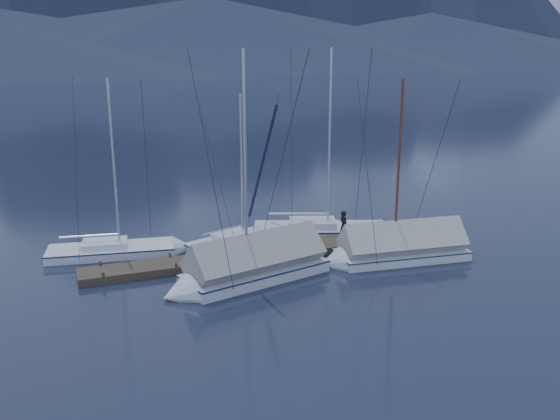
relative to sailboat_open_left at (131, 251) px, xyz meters
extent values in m
plane|color=black|center=(6.47, -4.75, -0.16)|extent=(1000.00, 1000.00, 0.00)
cone|color=#192133|center=(66.47, 240.25, 15.84)|extent=(390.00, 390.00, 32.00)
cone|color=#192133|center=(186.47, 245.25, 13.84)|extent=(364.00, 364.00, 28.00)
cube|color=#382D23|center=(6.47, -2.75, 0.01)|extent=(18.00, 1.50, 0.34)
cube|color=black|center=(0.47, -2.75, -0.21)|extent=(3.00, 1.30, 0.30)
cube|color=black|center=(6.47, -2.75, -0.21)|extent=(3.00, 1.30, 0.30)
cube|color=black|center=(12.47, -2.75, -0.21)|extent=(3.00, 1.30, 0.30)
cylinder|color=#382D23|center=(-1.53, -2.05, 0.19)|extent=(0.12, 0.12, 0.35)
cylinder|color=#382D23|center=(-1.53, -3.45, 0.19)|extent=(0.12, 0.12, 0.35)
cylinder|color=#382D23|center=(1.47, -2.05, 0.19)|extent=(0.12, 0.12, 0.35)
cylinder|color=#382D23|center=(1.47, -3.45, 0.19)|extent=(0.12, 0.12, 0.35)
cylinder|color=#382D23|center=(4.47, -2.05, 0.19)|extent=(0.12, 0.12, 0.35)
cylinder|color=#382D23|center=(4.47, -3.45, 0.19)|extent=(0.12, 0.12, 0.35)
cylinder|color=#382D23|center=(7.47, -2.05, 0.19)|extent=(0.12, 0.12, 0.35)
cylinder|color=#382D23|center=(7.47, -3.45, 0.19)|extent=(0.12, 0.12, 0.35)
cylinder|color=#382D23|center=(10.47, -2.05, 0.19)|extent=(0.12, 0.12, 0.35)
cylinder|color=#382D23|center=(10.47, -3.45, 0.19)|extent=(0.12, 0.12, 0.35)
cylinder|color=#382D23|center=(13.47, -2.05, 0.19)|extent=(0.12, 0.12, 0.35)
cylinder|color=#382D23|center=(13.47, -3.45, 0.19)|extent=(0.12, 0.12, 0.35)
cube|color=silver|center=(-0.84, 0.14, -0.04)|extent=(5.98, 2.80, 0.63)
cube|color=silver|center=(-0.84, 0.14, -0.33)|extent=(5.00, 1.82, 0.29)
cube|color=#19304B|center=(-0.84, 0.14, 0.23)|extent=(6.04, 2.83, 0.06)
cone|color=silver|center=(2.42, -0.39, -0.04)|extent=(1.33, 1.98, 1.84)
cube|color=silver|center=(-1.13, 0.18, 0.42)|extent=(2.20, 1.64, 0.29)
cylinder|color=#B2B7BF|center=(-0.47, 0.07, 4.11)|extent=(0.12, 0.12, 7.67)
cylinder|color=#B2B7BF|center=(-1.79, 0.29, 0.85)|extent=(2.57, 0.50, 0.09)
cylinder|color=#26262B|center=(0.95, -0.15, 4.11)|extent=(0.48, 2.87, 7.68)
cube|color=silver|center=(5.10, -0.43, -0.05)|extent=(5.47, 3.39, 0.57)
cube|color=silver|center=(5.10, -0.43, -0.31)|extent=(4.47, 2.39, 0.26)
cube|color=#161D43|center=(5.10, -0.43, 0.19)|extent=(5.53, 3.42, 0.05)
cone|color=silver|center=(7.91, 0.58, -0.05)|extent=(1.46, 1.89, 1.66)
cube|color=silver|center=(4.86, -0.52, 0.36)|extent=(2.12, 1.76, 0.26)
cylinder|color=#B2B7BF|center=(5.43, -0.32, 3.69)|extent=(0.10, 0.10, 6.92)
cylinder|color=#B2B7BF|center=(4.29, -0.73, 0.75)|extent=(2.22, 0.87, 0.08)
cylinder|color=#26262B|center=(6.65, 0.12, 3.69)|extent=(0.91, 2.47, 6.93)
cube|color=silver|center=(9.48, -0.57, -0.02)|extent=(7.03, 4.43, 0.73)
cube|color=silver|center=(9.48, -0.57, -0.36)|extent=(5.74, 3.14, 0.33)
cube|color=#1A1F4F|center=(9.48, -0.57, 0.29)|extent=(7.10, 4.47, 0.07)
cone|color=silver|center=(13.07, -1.92, -0.02)|extent=(1.90, 2.43, 2.14)
cube|color=silver|center=(9.16, -0.45, 0.51)|extent=(2.73, 2.28, 0.33)
cylinder|color=#B2B7BF|center=(9.89, -0.72, 4.79)|extent=(0.13, 0.13, 8.90)
cylinder|color=#B2B7BF|center=(8.43, -0.18, 1.01)|extent=(2.85, 1.15, 0.10)
cylinder|color=#26262B|center=(11.46, -1.31, 4.79)|extent=(1.21, 3.16, 8.91)
cube|color=white|center=(11.48, -5.23, -0.04)|extent=(6.14, 2.73, 0.63)
cube|color=white|center=(11.48, -5.23, -0.33)|extent=(5.16, 1.69, 0.29)
cube|color=#192A4B|center=(11.48, -5.23, 0.23)|extent=(6.21, 2.76, 0.06)
cone|color=white|center=(8.09, -4.87, -0.04)|extent=(1.27, 2.13, 2.03)
cylinder|color=#592819|center=(11.10, -5.19, 4.12)|extent=(0.12, 0.12, 7.68)
cylinder|color=#592819|center=(12.44, -5.34, 0.85)|extent=(2.67, 0.37, 0.09)
cylinder|color=#26262B|center=(9.62, -5.04, 4.12)|extent=(0.34, 2.98, 7.69)
cube|color=#A2A499|center=(11.48, -5.23, 0.66)|extent=(5.85, 2.74, 2.15)
cube|color=silver|center=(4.48, -5.08, -0.02)|extent=(6.53, 3.62, 0.73)
cube|color=silver|center=(4.48, -5.08, -0.35)|extent=(5.39, 2.44, 0.33)
cube|color=#1B184A|center=(4.48, -5.08, 0.28)|extent=(6.59, 3.66, 0.07)
cone|color=silver|center=(1.00, -5.94, -0.02)|extent=(1.69, 2.35, 2.12)
cylinder|color=#B2B7BF|center=(4.06, -5.18, 4.75)|extent=(0.13, 0.13, 8.83)
cylinder|color=#B2B7BF|center=(5.56, -4.81, 1.00)|extent=(2.72, 0.76, 0.10)
cylinder|color=#26262B|center=(2.56, -5.55, 4.75)|extent=(0.77, 3.03, 8.83)
cube|color=gray|center=(4.48, -5.08, 0.78)|extent=(6.24, 3.59, 2.25)
imported|color=black|center=(9.72, -2.83, 0.94)|extent=(0.43, 0.59, 1.52)
camera|label=1|loc=(-2.95, -27.10, 9.10)|focal=38.00mm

